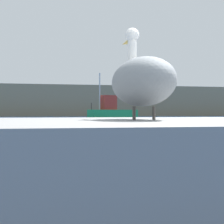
{
  "coord_description": "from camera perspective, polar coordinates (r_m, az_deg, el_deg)",
  "views": [
    {
      "loc": [
        -1.78,
        -2.86,
        0.85
      ],
      "look_at": [
        3.75,
        22.28,
        0.84
      ],
      "focal_mm": 58.14,
      "sensor_mm": 36.0,
      "label": 1
    }
  ],
  "objects": [
    {
      "name": "fishing_boat_green",
      "position": [
        38.45,
        -0.01,
        0.01
      ],
      "size": [
        5.64,
        3.24,
        4.91
      ],
      "rotation": [
        0.0,
        0.0,
        3.48
      ],
      "color": "#1E8C4C",
      "rests_on": "ground"
    },
    {
      "name": "pelican",
      "position": [
        3.34,
        4.75,
        4.89
      ],
      "size": [
        0.55,
        1.37,
        0.92
      ],
      "rotation": [
        0.0,
        0.0,
        1.55
      ],
      "color": "slate",
      "rests_on": "pier_dock"
    },
    {
      "name": "hillside_backdrop",
      "position": [
        74.04,
        -11.03,
        1.65
      ],
      "size": [
        140.0,
        14.46,
        5.91
      ],
      "primitive_type": "cube",
      "color": "#7F755B",
      "rests_on": "ground"
    },
    {
      "name": "pier_dock",
      "position": [
        3.35,
        4.81,
        -7.86
      ],
      "size": [
        3.49,
        3.11,
        0.77
      ],
      "primitive_type": "cube",
      "color": "gray",
      "rests_on": "ground"
    }
  ]
}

